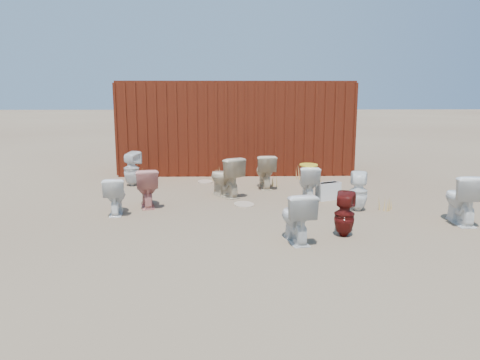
{
  "coord_description": "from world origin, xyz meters",
  "views": [
    {
      "loc": [
        -0.23,
        -7.75,
        2.13
      ],
      "look_at": [
        0.0,
        0.6,
        0.55
      ],
      "focal_mm": 35.0,
      "sensor_mm": 36.0,
      "label": 1
    }
  ],
  "objects_px": {
    "toilet_front_a": "(115,196)",
    "loose_tank": "(328,191)",
    "toilet_front_c": "(296,217)",
    "toilet_back_a": "(132,169)",
    "toilet_back_beige_right": "(265,171)",
    "toilet_back_e": "(359,191)",
    "toilet_front_pink": "(147,187)",
    "toilet_front_maroon": "(344,214)",
    "toilet_back_beige_left": "(225,177)",
    "shipping_container": "(235,126)",
    "toilet_back_yellowlid": "(308,183)",
    "toilet_front_e": "(462,199)"
  },
  "relations": [
    {
      "from": "toilet_back_beige_left",
      "to": "toilet_back_a",
      "type": "bearing_deg",
      "value": -64.52
    },
    {
      "from": "toilet_front_pink",
      "to": "toilet_back_beige_left",
      "type": "height_order",
      "value": "toilet_back_beige_left"
    },
    {
      "from": "toilet_front_pink",
      "to": "toilet_back_beige_right",
      "type": "height_order",
      "value": "toilet_back_beige_right"
    },
    {
      "from": "toilet_back_beige_right",
      "to": "toilet_back_e",
      "type": "distance_m",
      "value": 2.57
    },
    {
      "from": "toilet_front_maroon",
      "to": "toilet_front_c",
      "type": "bearing_deg",
      "value": 40.12
    },
    {
      "from": "toilet_front_pink",
      "to": "toilet_front_e",
      "type": "xyz_separation_m",
      "value": [
        5.34,
        -1.28,
        0.05
      ]
    },
    {
      "from": "toilet_front_e",
      "to": "toilet_back_e",
      "type": "distance_m",
      "value": 1.7
    },
    {
      "from": "toilet_front_e",
      "to": "toilet_back_a",
      "type": "distance_m",
      "value": 6.86
    },
    {
      "from": "toilet_front_a",
      "to": "toilet_back_beige_right",
      "type": "height_order",
      "value": "toilet_back_beige_right"
    },
    {
      "from": "toilet_back_a",
      "to": "loose_tank",
      "type": "xyz_separation_m",
      "value": [
        4.21,
        -1.54,
        -0.22
      ]
    },
    {
      "from": "shipping_container",
      "to": "toilet_back_beige_right",
      "type": "height_order",
      "value": "shipping_container"
    },
    {
      "from": "toilet_front_c",
      "to": "toilet_back_e",
      "type": "relative_size",
      "value": 1.04
    },
    {
      "from": "toilet_front_a",
      "to": "toilet_front_e",
      "type": "height_order",
      "value": "toilet_front_e"
    },
    {
      "from": "toilet_back_a",
      "to": "toilet_back_yellowlid",
      "type": "height_order",
      "value": "toilet_back_a"
    },
    {
      "from": "toilet_front_pink",
      "to": "toilet_front_maroon",
      "type": "bearing_deg",
      "value": 136.8
    },
    {
      "from": "toilet_front_a",
      "to": "toilet_back_beige_left",
      "type": "distance_m",
      "value": 2.36
    },
    {
      "from": "toilet_front_maroon",
      "to": "toilet_front_e",
      "type": "relative_size",
      "value": 0.81
    },
    {
      "from": "toilet_back_e",
      "to": "loose_tank",
      "type": "height_order",
      "value": "toilet_back_e"
    },
    {
      "from": "toilet_back_a",
      "to": "toilet_front_a",
      "type": "bearing_deg",
      "value": 121.64
    },
    {
      "from": "shipping_container",
      "to": "toilet_front_pink",
      "type": "height_order",
      "value": "shipping_container"
    },
    {
      "from": "loose_tank",
      "to": "toilet_front_pink",
      "type": "bearing_deg",
      "value": 162.36
    },
    {
      "from": "toilet_back_beige_right",
      "to": "loose_tank",
      "type": "bearing_deg",
      "value": 130.46
    },
    {
      "from": "toilet_front_c",
      "to": "toilet_front_maroon",
      "type": "relative_size",
      "value": 1.1
    },
    {
      "from": "toilet_front_maroon",
      "to": "toilet_back_yellowlid",
      "type": "distance_m",
      "value": 2.37
    },
    {
      "from": "toilet_front_a",
      "to": "toilet_front_c",
      "type": "relative_size",
      "value": 0.9
    },
    {
      "from": "toilet_front_a",
      "to": "loose_tank",
      "type": "height_order",
      "value": "toilet_front_a"
    },
    {
      "from": "toilet_front_e",
      "to": "toilet_back_beige_right",
      "type": "height_order",
      "value": "toilet_front_e"
    },
    {
      "from": "shipping_container",
      "to": "toilet_front_maroon",
      "type": "relative_size",
      "value": 8.95
    },
    {
      "from": "toilet_back_a",
      "to": "toilet_back_e",
      "type": "height_order",
      "value": "toilet_back_a"
    },
    {
      "from": "toilet_front_e",
      "to": "toilet_front_maroon",
      "type": "bearing_deg",
      "value": 20.41
    },
    {
      "from": "toilet_front_a",
      "to": "toilet_back_a",
      "type": "xyz_separation_m",
      "value": [
        -0.22,
        2.54,
        0.06
      ]
    },
    {
      "from": "toilet_front_c",
      "to": "toilet_back_a",
      "type": "height_order",
      "value": "toilet_back_a"
    },
    {
      "from": "toilet_back_e",
      "to": "toilet_front_c",
      "type": "bearing_deg",
      "value": 66.15
    },
    {
      "from": "toilet_back_a",
      "to": "loose_tank",
      "type": "relative_size",
      "value": 1.58
    },
    {
      "from": "toilet_back_a",
      "to": "toilet_back_beige_left",
      "type": "bearing_deg",
      "value": 177.68
    },
    {
      "from": "toilet_front_maroon",
      "to": "toilet_back_e",
      "type": "height_order",
      "value": "toilet_back_e"
    },
    {
      "from": "toilet_front_c",
      "to": "toilet_back_a",
      "type": "bearing_deg",
      "value": -62.53
    },
    {
      "from": "toilet_front_maroon",
      "to": "toilet_back_yellowlid",
      "type": "xyz_separation_m",
      "value": [
        -0.14,
        2.36,
        0.01
      ]
    },
    {
      "from": "toilet_front_pink",
      "to": "toilet_back_beige_right",
      "type": "distance_m",
      "value": 2.87
    },
    {
      "from": "shipping_container",
      "to": "loose_tank",
      "type": "relative_size",
      "value": 12.0
    },
    {
      "from": "toilet_front_a",
      "to": "toilet_back_yellowlid",
      "type": "xyz_separation_m",
      "value": [
        3.58,
        0.97,
        0.02
      ]
    },
    {
      "from": "toilet_back_beige_left",
      "to": "loose_tank",
      "type": "relative_size",
      "value": 1.66
    },
    {
      "from": "shipping_container",
      "to": "toilet_back_beige_left",
      "type": "distance_m",
      "value": 3.62
    },
    {
      "from": "shipping_container",
      "to": "toilet_back_beige_right",
      "type": "xyz_separation_m",
      "value": [
        0.61,
        -2.68,
        -0.82
      ]
    },
    {
      "from": "shipping_container",
      "to": "toilet_back_a",
      "type": "bearing_deg",
      "value": -136.19
    },
    {
      "from": "toilet_back_yellowlid",
      "to": "loose_tank",
      "type": "distance_m",
      "value": 0.45
    },
    {
      "from": "toilet_front_pink",
      "to": "loose_tank",
      "type": "relative_size",
      "value": 1.47
    },
    {
      "from": "toilet_back_yellowlid",
      "to": "toilet_back_e",
      "type": "distance_m",
      "value": 1.14
    },
    {
      "from": "toilet_front_e",
      "to": "toilet_back_e",
      "type": "bearing_deg",
      "value": -27.66
    },
    {
      "from": "toilet_front_pink",
      "to": "toilet_front_maroon",
      "type": "distance_m",
      "value": 3.78
    }
  ]
}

